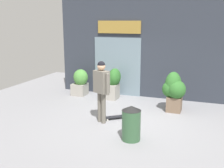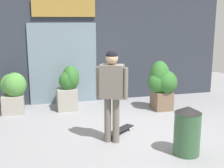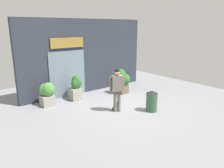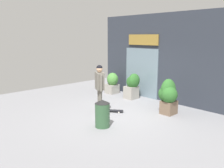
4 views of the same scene
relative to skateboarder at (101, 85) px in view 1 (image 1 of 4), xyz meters
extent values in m
plane|color=gray|center=(0.60, 0.32, -1.09)|extent=(12.00, 12.00, 0.00)
cube|color=#2D333D|center=(0.60, 3.18, 0.77)|extent=(7.06, 0.25, 3.73)
cube|color=slate|center=(-0.59, 3.03, 0.02)|extent=(1.86, 0.06, 2.23)
cube|color=olive|center=(-0.52, 3.01, 1.52)|extent=(1.69, 0.05, 0.47)
cylinder|color=#666056|center=(-0.07, 0.04, -0.65)|extent=(0.13, 0.13, 0.88)
cylinder|color=#666056|center=(0.07, -0.04, -0.65)|extent=(0.13, 0.13, 0.88)
cube|color=#6B665B|center=(0.00, 0.00, 0.10)|extent=(0.50, 0.43, 0.62)
cylinder|color=#6B665B|center=(-0.23, 0.12, 0.06)|extent=(0.09, 0.09, 0.59)
cylinder|color=#6B665B|center=(0.23, -0.12, 0.06)|extent=(0.09, 0.09, 0.59)
sphere|color=tan|center=(0.00, 0.00, 0.53)|extent=(0.23, 0.23, 0.23)
sphere|color=black|center=(0.00, 0.00, 0.57)|extent=(0.22, 0.22, 0.22)
cube|color=black|center=(0.27, 0.38, -1.03)|extent=(0.75, 0.65, 0.02)
cylinder|color=silver|center=(0.41, 0.62, -1.07)|extent=(0.06, 0.06, 0.05)
cylinder|color=silver|center=(0.53, 0.46, -1.07)|extent=(0.06, 0.06, 0.05)
cylinder|color=silver|center=(0.00, 0.30, -1.07)|extent=(0.06, 0.06, 0.05)
cylinder|color=silver|center=(0.12, 0.14, -1.07)|extent=(0.06, 0.06, 0.05)
cube|color=brown|center=(1.81, 1.73, -0.85)|extent=(0.45, 0.51, 0.49)
ellipsoid|color=#2D6628|center=(1.70, 1.69, -0.37)|extent=(0.59, 0.47, 0.56)
ellipsoid|color=#2D6628|center=(1.74, 1.76, -0.24)|extent=(0.52, 0.59, 0.85)
ellipsoid|color=#2D6628|center=(1.87, 1.64, -0.35)|extent=(0.56, 0.60, 0.59)
cube|color=gray|center=(-0.59, 2.36, -0.81)|extent=(0.50, 0.53, 0.56)
ellipsoid|color=#2D6628|center=(-0.54, 2.30, -0.32)|extent=(0.49, 0.37, 0.50)
ellipsoid|color=#2D6628|center=(-0.47, 2.40, -0.26)|extent=(0.44, 0.59, 0.64)
cube|color=gray|center=(-1.94, 2.43, -0.87)|extent=(0.53, 0.54, 0.45)
ellipsoid|color=#4C8C3D|center=(-1.86, 2.40, -0.38)|extent=(0.56, 0.53, 0.62)
ellipsoid|color=#4C8C3D|center=(-1.95, 2.52, -0.40)|extent=(0.54, 0.44, 0.58)
cylinder|color=#335938|center=(1.12, -0.85, -0.72)|extent=(0.46, 0.46, 0.76)
cone|color=black|center=(1.12, -0.85, -0.28)|extent=(0.47, 0.47, 0.11)
camera|label=1|loc=(2.84, -6.81, 1.76)|focal=43.64mm
camera|label=2|loc=(-1.37, -5.19, 1.22)|focal=47.62mm
camera|label=3|loc=(-5.28, -6.25, 2.27)|focal=34.48mm
camera|label=4|loc=(6.47, -5.45, 1.69)|focal=38.32mm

